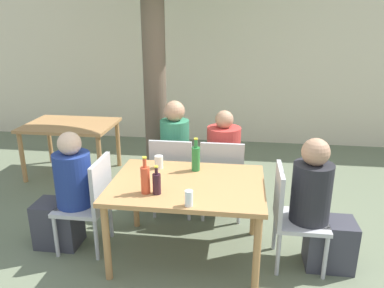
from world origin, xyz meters
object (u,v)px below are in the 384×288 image
(patio_chair_1, at_px, (291,212))
(patio_chair_0, at_px, (91,199))
(patio_chair_2, at_px, (173,172))
(person_seated_3, at_px, (223,165))
(person_seated_2, at_px, (176,160))
(green_bottle_2, at_px, (196,158))
(person_seated_1, at_px, (320,212))
(drinking_glass_1, at_px, (159,162))
(wine_bottle_0, at_px, (157,183))
(soda_bottle_1, at_px, (145,179))
(dining_table_front, at_px, (187,191))
(drinking_glass_0, at_px, (189,198))
(patio_chair_3, at_px, (222,175))
(dining_table_back, at_px, (71,130))
(person_seated_0, at_px, (66,197))

(patio_chair_1, bearing_deg, patio_chair_0, 90.00)
(patio_chair_2, height_order, person_seated_3, person_seated_3)
(person_seated_2, height_order, green_bottle_2, person_seated_2)
(person_seated_1, height_order, person_seated_2, person_seated_2)
(green_bottle_2, distance_m, drinking_glass_1, 0.36)
(drinking_glass_1, bearing_deg, patio_chair_0, -153.53)
(patio_chair_1, xyz_separation_m, patio_chair_2, (-1.16, 0.72, 0.00))
(patio_chair_1, bearing_deg, person_seated_1, -90.00)
(patio_chair_2, bearing_deg, person_seated_3, -156.18)
(wine_bottle_0, distance_m, soda_bottle_1, 0.10)
(dining_table_front, relative_size, soda_bottle_1, 4.25)
(dining_table_front, height_order, person_seated_3, person_seated_3)
(person_seated_1, xyz_separation_m, drinking_glass_0, (-1.05, -0.42, 0.26))
(person_seated_2, distance_m, wine_bottle_0, 1.22)
(wine_bottle_0, bearing_deg, dining_table_front, 49.73)
(patio_chair_3, distance_m, drinking_glass_0, 1.18)
(patio_chair_0, distance_m, patio_chair_1, 1.78)
(dining_table_front, relative_size, person_seated_2, 1.06)
(patio_chair_2, distance_m, person_seated_3, 0.58)
(dining_table_back, xyz_separation_m, soda_bottle_1, (1.54, -1.92, 0.21))
(patio_chair_2, relative_size, green_bottle_2, 2.83)
(dining_table_back, height_order, person_seated_2, person_seated_2)
(person_seated_0, bearing_deg, patio_chair_2, 129.55)
(person_seated_0, relative_size, person_seated_1, 0.97)
(drinking_glass_0, bearing_deg, drinking_glass_1, 118.69)
(person_seated_1, bearing_deg, patio_chair_0, 90.00)
(soda_bottle_1, height_order, green_bottle_2, green_bottle_2)
(patio_chair_1, bearing_deg, drinking_glass_1, 76.56)
(person_seated_3, bearing_deg, patio_chair_3, 90.00)
(dining_table_back, distance_m, green_bottle_2, 2.35)
(patio_chair_0, bearing_deg, patio_chair_2, 138.74)
(dining_table_front, xyz_separation_m, wine_bottle_0, (-0.21, -0.25, 0.17))
(dining_table_front, height_order, person_seated_2, person_seated_2)
(drinking_glass_0, bearing_deg, dining_table_back, 132.52)
(patio_chair_3, height_order, drinking_glass_0, patio_chair_3)
(patio_chair_3, xyz_separation_m, person_seated_2, (-0.53, 0.23, 0.06))
(patio_chair_0, height_order, green_bottle_2, green_bottle_2)
(patio_chair_2, relative_size, drinking_glass_0, 7.18)
(patio_chair_0, height_order, wine_bottle_0, wine_bottle_0)
(dining_table_back, relative_size, person_seated_1, 1.01)
(dining_table_front, distance_m, person_seated_2, 0.99)
(green_bottle_2, bearing_deg, dining_table_front, -97.76)
(dining_table_back, height_order, patio_chair_2, patio_chair_2)
(person_seated_3, bearing_deg, patio_chair_0, 39.38)
(dining_table_front, height_order, patio_chair_3, patio_chair_3)
(wine_bottle_0, bearing_deg, patio_chair_1, 12.72)
(patio_chair_1, bearing_deg, patio_chair_3, 41.26)
(patio_chair_3, distance_m, soda_bottle_1, 1.17)
(dining_table_back, height_order, person_seated_3, person_seated_3)
(person_seated_3, height_order, green_bottle_2, person_seated_3)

